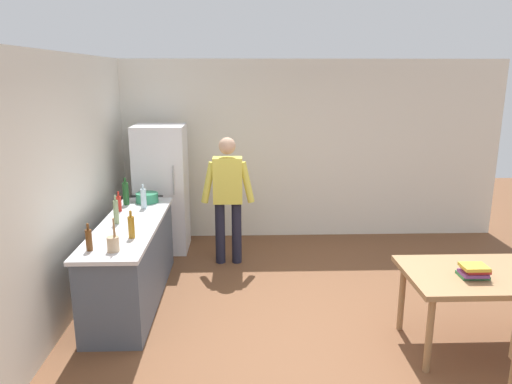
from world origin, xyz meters
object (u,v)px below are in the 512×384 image
bottle_wine_green (126,193)px  bottle_sauce_red (119,203)px  cooking_pot (147,198)px  bottle_beer_brown (89,240)px  dining_table (483,281)px  bottle_water_clear (143,198)px  bottle_oil_amber (131,227)px  refrigerator (162,189)px  person (228,192)px  bottle_vinegar_tall (116,212)px  utensil_jar (113,243)px  book_stack (474,271)px

bottle_wine_green → bottle_sauce_red: bearing=-93.0°
cooking_pot → bottle_beer_brown: (-0.21, -1.69, 0.05)m
dining_table → bottle_water_clear: size_ratio=4.67×
bottle_oil_amber → bottle_water_clear: bearing=94.8°
bottle_sauce_red → bottle_water_clear: bearing=23.5°
refrigerator → bottle_sauce_red: (-0.32, -1.13, 0.10)m
person → bottle_water_clear: size_ratio=5.67×
bottle_beer_brown → bottle_sauce_red: 1.29m
bottle_oil_amber → bottle_vinegar_tall: 0.54m
bottle_vinegar_tall → bottle_wine_green: 0.78m
bottle_water_clear → refrigerator: bearing=86.8°
bottle_sauce_red → bottle_wine_green: bearing=87.0°
bottle_water_clear → bottle_wine_green: bearing=144.9°
bottle_vinegar_tall → bottle_beer_brown: 0.81m
refrigerator → bottle_wine_green: bearing=-110.4°
bottle_wine_green → utensil_jar: bearing=-81.0°
bottle_water_clear → bottle_sauce_red: size_ratio=1.25×
utensil_jar → bottle_sauce_red: size_ratio=1.33×
bottle_vinegar_tall → bottle_beer_brown: size_ratio=1.23×
bottle_beer_brown → cooking_pot: bearing=82.9°
dining_table → utensil_jar: bearing=175.7°
bottle_sauce_red → cooking_pot: bearing=57.6°
person → dining_table: 3.20m
bottle_beer_brown → book_stack: 3.46m
cooking_pot → bottle_water_clear: bottle_water_clear is taller
bottle_oil_amber → bottle_beer_brown: size_ratio=1.08×
bottle_wine_green → bottle_vinegar_tall: bearing=-84.5°
bottle_oil_amber → bottle_beer_brown: (-0.31, -0.33, -0.01)m
dining_table → cooking_pot: bearing=149.6°
person → bottle_oil_amber: 1.78m
bottle_wine_green → bottle_beer_brown: size_ratio=1.31×
refrigerator → book_stack: size_ratio=7.46×
cooking_pot → bottle_beer_brown: 1.71m
person → cooking_pot: size_ratio=4.25×
bottle_water_clear → bottle_sauce_red: 0.29m
utensil_jar → bottle_oil_amber: bearing=76.7°
dining_table → book_stack: book_stack is taller
cooking_pot → bottle_water_clear: (0.01, -0.28, 0.07)m
cooking_pot → utensil_jar: size_ratio=1.25×
utensil_jar → bottle_beer_brown: utensil_jar is taller
refrigerator → bottle_vinegar_tall: bearing=-98.2°
person → utensil_jar: bearing=-117.9°
bottle_sauce_red → book_stack: bearing=-25.7°
dining_table → utensil_jar: utensil_jar is taller
person → bottle_wine_green: person is taller
person → cooking_pot: bearing=-170.5°
dining_table → bottle_vinegar_tall: size_ratio=4.37×
bottle_wine_green → cooking_pot: bearing=24.0°
refrigerator → bottle_water_clear: refrigerator is taller
bottle_water_clear → book_stack: size_ratio=1.24×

